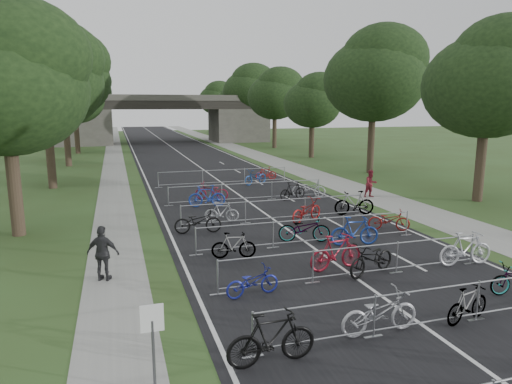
% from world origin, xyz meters
% --- Properties ---
extents(road, '(11.00, 140.00, 0.01)m').
position_xyz_m(road, '(0.00, 50.00, 0.01)').
color(road, black).
rests_on(road, ground).
extents(sidewalk_right, '(3.00, 140.00, 0.01)m').
position_xyz_m(sidewalk_right, '(8.00, 50.00, 0.01)').
color(sidewalk_right, gray).
rests_on(sidewalk_right, ground).
extents(sidewalk_left, '(2.00, 140.00, 0.01)m').
position_xyz_m(sidewalk_left, '(-7.50, 50.00, 0.01)').
color(sidewalk_left, gray).
rests_on(sidewalk_left, ground).
extents(lane_markings, '(0.12, 140.00, 0.00)m').
position_xyz_m(lane_markings, '(0.00, 50.00, 0.00)').
color(lane_markings, silver).
rests_on(lane_markings, ground).
extents(overpass_bridge, '(31.00, 8.00, 7.05)m').
position_xyz_m(overpass_bridge, '(0.00, 65.00, 3.53)').
color(overpass_bridge, '#44433D').
rests_on(overpass_bridge, ground).
extents(park_sign, '(0.45, 0.06, 1.83)m').
position_xyz_m(park_sign, '(-6.80, 3.00, 1.27)').
color(park_sign, '#4C4C51').
rests_on(park_sign, ground).
extents(tree_left_0, '(6.72, 6.72, 10.25)m').
position_xyz_m(tree_left_0, '(-11.39, 15.93, 6.49)').
color(tree_left_0, '#33261C').
rests_on(tree_left_0, ground).
extents(tree_right_0, '(7.17, 7.17, 10.93)m').
position_xyz_m(tree_right_0, '(13.11, 15.93, 6.92)').
color(tree_right_0, '#33261C').
rests_on(tree_right_0, ground).
extents(tree_left_1, '(7.56, 7.56, 11.53)m').
position_xyz_m(tree_left_1, '(-11.39, 27.93, 7.30)').
color(tree_left_1, '#33261C').
rests_on(tree_left_1, ground).
extents(tree_right_1, '(8.18, 8.18, 12.47)m').
position_xyz_m(tree_right_1, '(13.11, 27.93, 7.90)').
color(tree_right_1, '#33261C').
rests_on(tree_right_1, ground).
extents(tree_left_2, '(8.40, 8.40, 12.81)m').
position_xyz_m(tree_left_2, '(-11.39, 39.93, 8.12)').
color(tree_left_2, '#33261C').
rests_on(tree_left_2, ground).
extents(tree_right_2, '(6.16, 6.16, 9.39)m').
position_xyz_m(tree_right_2, '(13.11, 39.93, 5.95)').
color(tree_right_2, '#33261C').
rests_on(tree_right_2, ground).
extents(tree_left_3, '(6.72, 6.72, 10.25)m').
position_xyz_m(tree_left_3, '(-11.39, 51.93, 6.49)').
color(tree_left_3, '#33261C').
rests_on(tree_left_3, ground).
extents(tree_right_3, '(7.17, 7.17, 10.93)m').
position_xyz_m(tree_right_3, '(13.11, 51.93, 6.92)').
color(tree_right_3, '#33261C').
rests_on(tree_right_3, ground).
extents(tree_left_4, '(7.56, 7.56, 11.53)m').
position_xyz_m(tree_left_4, '(-11.39, 63.93, 7.30)').
color(tree_left_4, '#33261C').
rests_on(tree_left_4, ground).
extents(tree_right_4, '(8.18, 8.18, 12.47)m').
position_xyz_m(tree_right_4, '(13.11, 63.93, 7.90)').
color(tree_right_4, '#33261C').
rests_on(tree_right_4, ground).
extents(tree_left_5, '(8.40, 8.40, 12.81)m').
position_xyz_m(tree_left_5, '(-11.39, 75.93, 8.12)').
color(tree_left_5, '#33261C').
rests_on(tree_left_5, ground).
extents(tree_right_5, '(6.16, 6.16, 9.39)m').
position_xyz_m(tree_right_5, '(13.11, 75.93, 5.95)').
color(tree_right_5, '#33261C').
rests_on(tree_right_5, ground).
extents(tree_left_6, '(6.72, 6.72, 10.25)m').
position_xyz_m(tree_left_6, '(-11.39, 87.93, 6.49)').
color(tree_left_6, '#33261C').
rests_on(tree_left_6, ground).
extents(tree_right_6, '(7.17, 7.17, 10.93)m').
position_xyz_m(tree_right_6, '(13.11, 87.93, 6.92)').
color(tree_right_6, '#33261C').
rests_on(tree_right_6, ground).
extents(barrier_row_1, '(9.70, 0.08, 1.10)m').
position_xyz_m(barrier_row_1, '(0.00, 3.60, 0.55)').
color(barrier_row_1, '#96989D').
rests_on(barrier_row_1, ground).
extents(barrier_row_2, '(9.70, 0.08, 1.10)m').
position_xyz_m(barrier_row_2, '(0.00, 7.20, 0.55)').
color(barrier_row_2, '#96989D').
rests_on(barrier_row_2, ground).
extents(barrier_row_3, '(9.70, 0.08, 1.10)m').
position_xyz_m(barrier_row_3, '(0.00, 11.00, 0.55)').
color(barrier_row_3, '#96989D').
rests_on(barrier_row_3, ground).
extents(barrier_row_4, '(9.70, 0.08, 1.10)m').
position_xyz_m(barrier_row_4, '(0.00, 15.00, 0.55)').
color(barrier_row_4, '#96989D').
rests_on(barrier_row_4, ground).
extents(barrier_row_5, '(9.70, 0.08, 1.10)m').
position_xyz_m(barrier_row_5, '(0.00, 20.00, 0.55)').
color(barrier_row_5, '#96989D').
rests_on(barrier_row_5, ground).
extents(barrier_row_6, '(9.70, 0.08, 1.10)m').
position_xyz_m(barrier_row_6, '(0.00, 26.00, 0.55)').
color(barrier_row_6, '#96989D').
rests_on(barrier_row_6, ground).
extents(bike_4, '(2.05, 0.63, 1.22)m').
position_xyz_m(bike_4, '(-4.30, 3.20, 0.61)').
color(bike_4, black).
rests_on(bike_4, ground).
extents(bike_5, '(2.12, 0.78, 1.10)m').
position_xyz_m(bike_5, '(-1.31, 3.73, 0.55)').
color(bike_5, '#9A9BA1').
rests_on(bike_5, ground).
extents(bike_6, '(1.69, 0.84, 0.98)m').
position_xyz_m(bike_6, '(1.21, 3.58, 0.49)').
color(bike_6, '#96989D').
rests_on(bike_6, ground).
extents(bike_8, '(1.75, 0.83, 0.88)m').
position_xyz_m(bike_8, '(-3.64, 6.81, 0.44)').
color(bike_8, navy).
rests_on(bike_8, ground).
extents(bike_9, '(2.14, 0.88, 1.25)m').
position_xyz_m(bike_9, '(-0.28, 8.07, 0.62)').
color(bike_9, maroon).
rests_on(bike_9, ground).
extents(bike_10, '(2.24, 1.44, 1.11)m').
position_xyz_m(bike_10, '(0.65, 7.30, 0.56)').
color(bike_10, black).
rests_on(bike_10, ground).
extents(bike_11, '(2.08, 0.73, 1.23)m').
position_xyz_m(bike_11, '(4.25, 7.11, 0.61)').
color(bike_11, '#B6B7BE').
rests_on(bike_11, ground).
extents(bike_12, '(1.71, 0.79, 0.99)m').
position_xyz_m(bike_12, '(-3.33, 10.24, 0.49)').
color(bike_12, '#96989D').
rests_on(bike_12, ground).
extents(bike_13, '(2.25, 1.35, 1.12)m').
position_xyz_m(bike_13, '(-0.03, 11.40, 0.56)').
color(bike_13, '#96989D').
rests_on(bike_13, ground).
extents(bike_14, '(2.05, 0.89, 1.19)m').
position_xyz_m(bike_14, '(1.70, 10.35, 0.60)').
color(bike_14, navy).
rests_on(bike_14, ground).
extents(bike_15, '(1.92, 1.37, 0.96)m').
position_xyz_m(bike_15, '(4.30, 11.89, 0.48)').
color(bike_15, maroon).
rests_on(bike_15, ground).
extents(bike_16, '(2.13, 0.94, 1.08)m').
position_xyz_m(bike_16, '(-4.00, 13.98, 0.54)').
color(bike_16, black).
rests_on(bike_16, ground).
extents(bike_17, '(1.72, 0.91, 1.00)m').
position_xyz_m(bike_17, '(-2.56, 15.56, 0.50)').
color(bike_17, '#A2A4AA').
rests_on(bike_17, ground).
extents(bike_18, '(2.24, 1.70, 1.13)m').
position_xyz_m(bike_18, '(1.37, 14.42, 0.56)').
color(bike_18, maroon).
rests_on(bike_18, ground).
extents(bike_19, '(2.16, 0.95, 1.26)m').
position_xyz_m(bike_19, '(4.27, 14.99, 0.63)').
color(bike_19, '#96989D').
rests_on(bike_19, ground).
extents(bike_20, '(2.11, 0.91, 1.23)m').
position_xyz_m(bike_20, '(-2.60, 19.06, 0.61)').
color(bike_20, '#1C399C').
rests_on(bike_20, ground).
extents(bike_21, '(2.11, 1.51, 1.06)m').
position_xyz_m(bike_21, '(-1.96, 20.89, 0.53)').
color(bike_21, maroon).
rests_on(bike_21, ground).
extents(bike_22, '(1.87, 0.94, 1.08)m').
position_xyz_m(bike_22, '(2.69, 19.51, 0.54)').
color(bike_22, black).
rests_on(bike_22, ground).
extents(bike_23, '(2.15, 1.43, 1.07)m').
position_xyz_m(bike_23, '(3.92, 19.98, 0.53)').
color(bike_23, '#A2A2AA').
rests_on(bike_23, ground).
extents(bike_26, '(2.19, 1.65, 1.10)m').
position_xyz_m(bike_26, '(2.15, 25.27, 0.55)').
color(bike_26, navy).
rests_on(bike_26, ground).
extents(bike_27, '(1.66, 0.56, 0.98)m').
position_xyz_m(bike_27, '(3.51, 27.02, 0.49)').
color(bike_27, maroon).
rests_on(bike_27, ground).
extents(pedestrian_b, '(0.85, 0.68, 1.69)m').
position_xyz_m(pedestrian_b, '(7.53, 18.81, 0.84)').
color(pedestrian_b, maroon).
rests_on(pedestrian_b, ground).
extents(pedestrian_c, '(1.14, 0.81, 1.80)m').
position_xyz_m(pedestrian_c, '(-7.85, 9.40, 0.90)').
color(pedestrian_c, '#27272A').
rests_on(pedestrian_c, ground).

